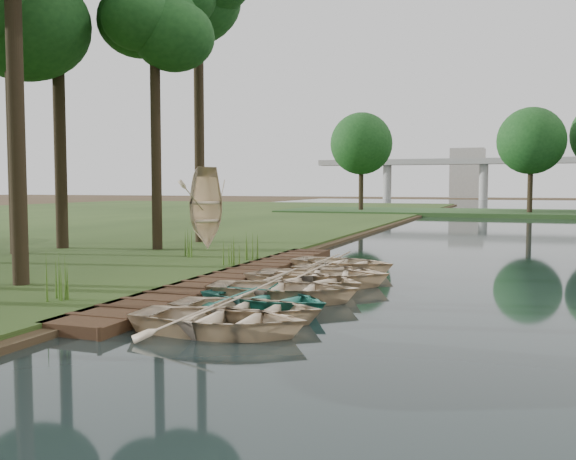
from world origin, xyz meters
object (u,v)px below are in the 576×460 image
(stored_rowboat, at_px, (206,241))
(rowboat_2, at_px, (266,296))
(rowboat_0, at_px, (220,315))
(boardwalk, at_px, (235,278))
(rowboat_1, at_px, (247,305))

(stored_rowboat, bearing_deg, rowboat_2, -120.64)
(rowboat_2, distance_m, stored_rowboat, 12.71)
(rowboat_0, height_order, rowboat_2, rowboat_0)
(rowboat_0, xyz_separation_m, rowboat_2, (-0.03, 2.60, -0.03))
(boardwalk, relative_size, stored_rowboat, 4.52)
(rowboat_0, bearing_deg, rowboat_2, -1.47)
(boardwalk, height_order, stored_rowboat, stored_rowboat)
(rowboat_2, bearing_deg, rowboat_0, -163.06)
(boardwalk, relative_size, rowboat_0, 4.34)
(stored_rowboat, bearing_deg, rowboat_0, -126.03)
(rowboat_0, relative_size, rowboat_1, 1.06)
(rowboat_1, bearing_deg, stored_rowboat, 29.76)
(rowboat_0, distance_m, stored_rowboat, 14.97)
(rowboat_0, height_order, stored_rowboat, stored_rowboat)
(rowboat_2, bearing_deg, stored_rowboat, 49.60)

